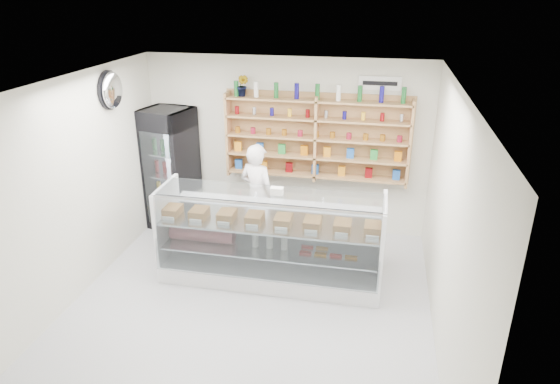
# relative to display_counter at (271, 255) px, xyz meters

# --- Properties ---
(room) EXTENTS (5.00, 5.00, 5.00)m
(room) POSITION_rel_display_counter_xyz_m (-0.12, -0.80, 1.04)
(room) COLOR #ABABB0
(room) RESTS_ON ground
(display_counter) EXTENTS (2.98, 0.89, 1.30)m
(display_counter) POSITION_rel_display_counter_xyz_m (0.00, 0.00, 0.00)
(display_counter) COLOR white
(display_counter) RESTS_ON floor
(shop_worker) EXTENTS (0.69, 0.58, 1.62)m
(shop_worker) POSITION_rel_display_counter_xyz_m (-0.43, 0.98, 0.45)
(shop_worker) COLOR white
(shop_worker) RESTS_ON floor
(drinks_cooler) EXTENTS (0.86, 0.84, 1.99)m
(drinks_cooler) POSITION_rel_display_counter_xyz_m (-1.97, 1.33, 0.64)
(drinks_cooler) COLOR black
(drinks_cooler) RESTS_ON floor
(wall_shelving) EXTENTS (2.84, 0.28, 1.33)m
(wall_shelving) POSITION_rel_display_counter_xyz_m (0.38, 1.54, 1.24)
(wall_shelving) COLOR #B17753
(wall_shelving) RESTS_ON back_wall
(potted_plant) EXTENTS (0.22, 0.20, 0.34)m
(potted_plant) POSITION_rel_display_counter_xyz_m (-0.77, 1.54, 2.01)
(potted_plant) COLOR #1E6626
(potted_plant) RESTS_ON wall_shelving
(security_mirror) EXTENTS (0.15, 0.50, 0.50)m
(security_mirror) POSITION_rel_display_counter_xyz_m (-2.29, 0.40, 2.09)
(security_mirror) COLOR silver
(security_mirror) RESTS_ON left_wall
(wall_sign) EXTENTS (0.62, 0.03, 0.20)m
(wall_sign) POSITION_rel_display_counter_xyz_m (1.28, 1.67, 2.09)
(wall_sign) COLOR white
(wall_sign) RESTS_ON back_wall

